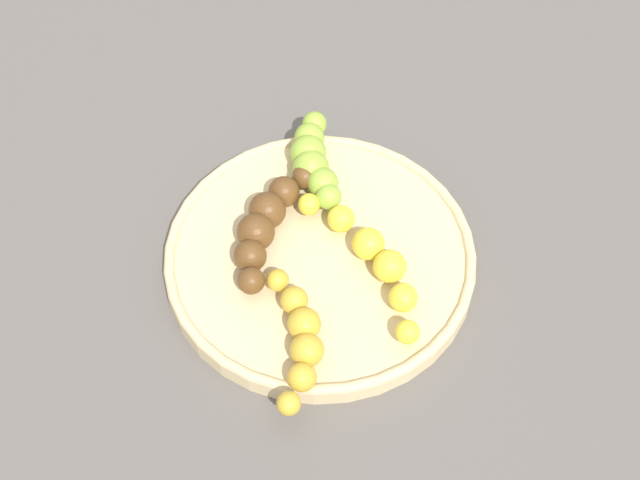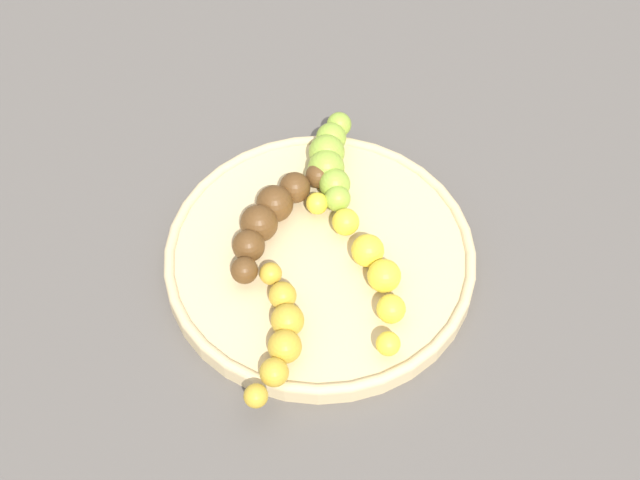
{
  "view_description": "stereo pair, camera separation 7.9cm",
  "coord_description": "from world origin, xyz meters",
  "px_view_note": "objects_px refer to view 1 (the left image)",
  "views": [
    {
      "loc": [
        0.02,
        -0.46,
        0.68
      ],
      "look_at": [
        0.0,
        0.0,
        0.04
      ],
      "focal_mm": 49.0,
      "sensor_mm": 36.0,
      "label": 1
    },
    {
      "loc": [
        0.09,
        -0.45,
        0.68
      ],
      "look_at": [
        0.0,
        0.0,
        0.04
      ],
      "focal_mm": 49.0,
      "sensor_mm": 36.0,
      "label": 2
    }
  ],
  "objects_px": {
    "banana_yellow": "(372,256)",
    "banana_overripe": "(267,223)",
    "banana_spotted": "(299,337)",
    "banana_green": "(313,160)",
    "fruit_bowl": "(320,256)"
  },
  "relations": [
    {
      "from": "banana_spotted",
      "to": "banana_yellow",
      "type": "bearing_deg",
      "value": 46.11
    },
    {
      "from": "banana_overripe",
      "to": "banana_yellow",
      "type": "bearing_deg",
      "value": -179.25
    },
    {
      "from": "banana_yellow",
      "to": "banana_green",
      "type": "xyz_separation_m",
      "value": [
        -0.06,
        0.11,
        0.0
      ]
    },
    {
      "from": "banana_green",
      "to": "banana_overripe",
      "type": "bearing_deg",
      "value": 52.69
    },
    {
      "from": "fruit_bowl",
      "to": "banana_green",
      "type": "distance_m",
      "value": 0.1
    },
    {
      "from": "banana_yellow",
      "to": "fruit_bowl",
      "type": "bearing_deg",
      "value": 130.36
    },
    {
      "from": "banana_yellow",
      "to": "banana_overripe",
      "type": "xyz_separation_m",
      "value": [
        -0.1,
        0.03,
        0.0
      ]
    },
    {
      "from": "banana_yellow",
      "to": "banana_spotted",
      "type": "xyz_separation_m",
      "value": [
        -0.06,
        -0.09,
        -0.0
      ]
    },
    {
      "from": "banana_green",
      "to": "banana_overripe",
      "type": "distance_m",
      "value": 0.09
    },
    {
      "from": "banana_yellow",
      "to": "banana_spotted",
      "type": "relative_size",
      "value": 1.13
    },
    {
      "from": "banana_yellow",
      "to": "banana_overripe",
      "type": "bearing_deg",
      "value": 127.96
    },
    {
      "from": "banana_green",
      "to": "banana_spotted",
      "type": "distance_m",
      "value": 0.2
    },
    {
      "from": "banana_spotted",
      "to": "banana_overripe",
      "type": "bearing_deg",
      "value": 99.04
    },
    {
      "from": "banana_green",
      "to": "banana_overripe",
      "type": "relative_size",
      "value": 0.82
    },
    {
      "from": "banana_overripe",
      "to": "banana_spotted",
      "type": "bearing_deg",
      "value": 126.06
    }
  ]
}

